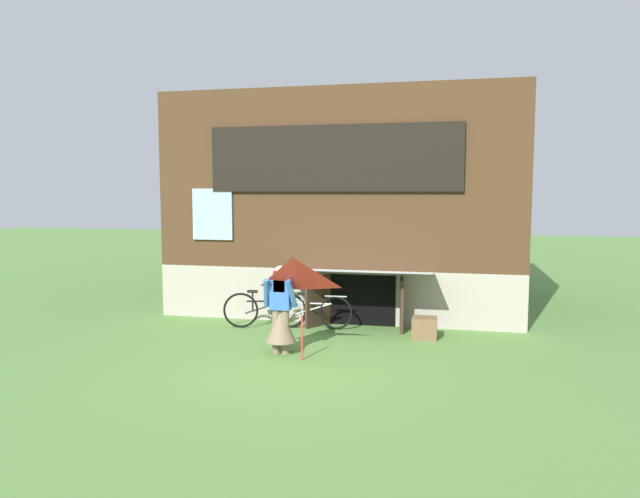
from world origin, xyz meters
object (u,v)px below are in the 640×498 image
(wooden_crate, at_px, (424,328))
(person, at_px, (281,317))
(bicycle_silver, at_px, (313,311))
(kite, at_px, (293,286))
(bicycle_black, at_px, (265,310))

(wooden_crate, bearing_deg, person, -146.57)
(person, distance_m, wooden_crate, 2.85)
(bicycle_silver, bearing_deg, person, -95.97)
(person, bearing_deg, kite, -45.06)
(person, height_order, bicycle_black, person)
(bicycle_silver, bearing_deg, bicycle_black, -174.00)
(bicycle_black, bearing_deg, kite, -74.55)
(kite, bearing_deg, person, 122.36)
(person, height_order, kite, kite)
(person, bearing_deg, bicycle_black, 128.64)
(kite, bearing_deg, bicycle_silver, 95.72)
(person, xyz_separation_m, bicycle_black, (-0.86, 1.75, -0.26))
(person, distance_m, bicycle_black, 1.97)
(kite, xyz_separation_m, bicycle_black, (-1.23, 2.34, -0.90))
(bicycle_silver, distance_m, bicycle_black, 0.99)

